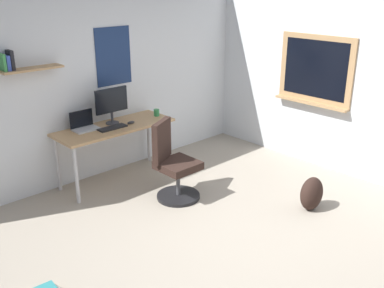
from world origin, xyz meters
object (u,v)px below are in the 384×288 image
Objects in this scene: office_chair at (173,166)px; coffee_mug at (157,113)px; desk at (115,132)px; keyboard at (112,128)px; laptop at (84,125)px; backpack at (312,194)px; monitor_primary at (112,103)px; computer_mouse at (131,123)px.

office_chair reaches higher than coffee_mug.
keyboard is (-0.08, -0.07, 0.09)m from desk.
laptop is (-0.34, 0.14, 0.13)m from desk.
keyboard is 4.02× the size of coffee_mug.
monitor_primary is at bearing 116.31° from backpack.
office_chair is 10.33× the size of coffee_mug.
laptop is at bearing 141.39° from keyboard.
office_chair is (0.21, -0.88, -0.26)m from desk.
laptop is 0.78× the size of backpack.
computer_mouse is 0.46m from coffee_mug.
coffee_mug reaches higher than keyboard.
keyboard is 2.51m from backpack.
desk is 0.39m from laptop.
monitor_primary reaches higher than laptop.
keyboard is at bearing -38.61° from laptop.
keyboard is (0.27, -0.21, -0.04)m from laptop.
computer_mouse is at bearing 0.00° from keyboard.
laptop is at bearing 170.78° from coffee_mug.
computer_mouse reaches higher than keyboard.
backpack is (0.50, -2.16, -0.59)m from coffee_mug.
office_chair is 1.16m from monitor_primary.
computer_mouse is (0.55, -0.21, -0.04)m from laptop.
office_chair reaches higher than backpack.
laptop is 0.44m from monitor_primary.
desk reaches higher than backpack.
coffee_mug is 2.29m from backpack.
laptop is at bearing 122.97° from backpack.
monitor_primary is 5.04× the size of coffee_mug.
computer_mouse is at bearing 90.65° from office_chair.
backpack is at bearing -76.98° from coffee_mug.
backpack is (0.95, -1.30, -0.21)m from office_chair.
computer_mouse is at bearing -173.80° from coffee_mug.
laptop is (-0.56, 1.02, 0.39)m from office_chair.
monitor_primary is 1.25× the size of keyboard.
coffee_mug reaches higher than desk.
computer_mouse reaches higher than backpack.
laptop reaches higher than coffee_mug.
keyboard is (-0.11, -0.17, -0.26)m from monitor_primary.
office_chair is 0.92m from keyboard.
backpack is at bearing -63.69° from monitor_primary.
computer_mouse is 0.26× the size of backpack.
laptop reaches higher than office_chair.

